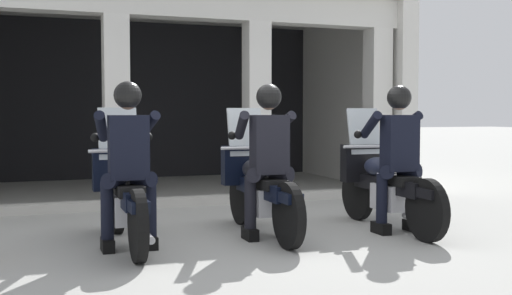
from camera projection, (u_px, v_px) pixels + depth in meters
name	position (u px, v px, depth m)	size (l,w,h in m)	color
ground_plane	(192.00, 198.00, 9.42)	(80.00, 80.00, 0.00)	#999993
station_building	(161.00, 73.00, 10.96)	(7.43, 4.19, 3.26)	black
kerb_strip	(198.00, 201.00, 8.69)	(6.93, 0.24, 0.12)	#B7B5AD
motorcycle_left	(124.00, 193.00, 6.08)	(0.62, 2.04, 1.35)	black
police_officer_left	(128.00, 151.00, 5.79)	(0.63, 0.61, 1.58)	black
motorcycle_center	(259.00, 187.00, 6.61)	(0.62, 2.04, 1.35)	black
police_officer_center	(268.00, 147.00, 6.32)	(0.63, 0.61, 1.58)	black
motorcycle_right	(383.00, 184.00, 6.94)	(0.62, 2.04, 1.35)	black
police_officer_right	(398.00, 146.00, 6.64)	(0.63, 0.61, 1.58)	black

